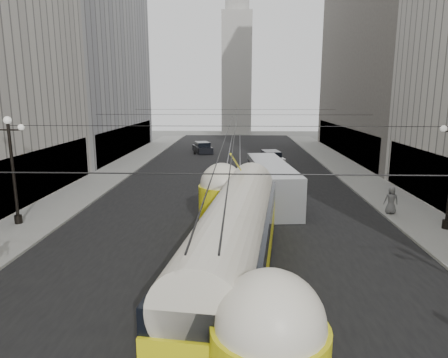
{
  "coord_description": "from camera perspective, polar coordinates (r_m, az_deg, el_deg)",
  "views": [
    {
      "loc": [
        0.63,
        -4.45,
        7.65
      ],
      "look_at": [
        -0.16,
        16.07,
        3.37
      ],
      "focal_mm": 32.0,
      "sensor_mm": 36.0,
      "label": 1
    }
  ],
  "objects": [
    {
      "name": "distant_tower",
      "position": [
        84.77,
        1.84,
        16.72
      ],
      "size": [
        6.0,
        6.0,
        31.36
      ],
      "color": "#B2AFA8",
      "rests_on": "ground"
    },
    {
      "name": "road",
      "position": [
        37.74,
        1.19,
        0.07
      ],
      "size": [
        20.0,
        85.0,
        0.02
      ],
      "primitive_type": "cube",
      "color": "black",
      "rests_on": "ground"
    },
    {
      "name": "catenary",
      "position": [
        35.99,
        1.4,
        8.95
      ],
      "size": [
        25.0,
        72.0,
        0.23
      ],
      "color": "black",
      "rests_on": "ground"
    },
    {
      "name": "building_right_far",
      "position": [
        56.57,
        23.64,
        19.64
      ],
      "size": [
        12.6,
        32.6,
        32.6
      ],
      "color": "#514C47",
      "rests_on": "ground"
    },
    {
      "name": "rail_left",
      "position": [
        37.76,
        0.06,
        0.08
      ],
      "size": [
        0.12,
        85.0,
        0.04
      ],
      "primitive_type": "cube",
      "color": "gray",
      "rests_on": "ground"
    },
    {
      "name": "lamppost_left_mid",
      "position": [
        26.35,
        -27.99,
        1.86
      ],
      "size": [
        1.86,
        0.44,
        6.37
      ],
      "color": "black",
      "rests_on": "sidewalk_left"
    },
    {
      "name": "building_left_far",
      "position": [
        56.75,
        -20.14,
        17.82
      ],
      "size": [
        12.6,
        28.6,
        28.6
      ],
      "color": "#999999",
      "rests_on": "ground"
    },
    {
      "name": "streetcar",
      "position": [
        16.67,
        1.63,
        -8.47
      ],
      "size": [
        4.54,
        17.5,
        3.86
      ],
      "color": "yellow",
      "rests_on": "ground"
    },
    {
      "name": "sidewalk_right",
      "position": [
        42.69,
        17.61,
        0.99
      ],
      "size": [
        4.0,
        72.0,
        0.15
      ],
      "primitive_type": "cube",
      "color": "gray",
      "rests_on": "ground"
    },
    {
      "name": "city_bus",
      "position": [
        29.44,
        6.79,
        -0.27
      ],
      "size": [
        3.36,
        11.33,
        2.83
      ],
      "color": "#B0B3B6",
      "rests_on": "ground"
    },
    {
      "name": "pedestrian_sidewalk_right",
      "position": [
        28.03,
        22.77,
        -2.8
      ],
      "size": [
        0.94,
        0.65,
        1.79
      ],
      "primitive_type": "imported",
      "rotation": [
        0.0,
        0.0,
        3.01
      ],
      "color": "slate",
      "rests_on": "sidewalk_right"
    },
    {
      "name": "sedan_dark_far",
      "position": [
        55.03,
        -3.1,
        4.47
      ],
      "size": [
        3.28,
        5.06,
        1.48
      ],
      "color": "black",
      "rests_on": "ground"
    },
    {
      "name": "rail_right",
      "position": [
        37.73,
        2.33,
        0.06
      ],
      "size": [
        0.12,
        85.0,
        0.04
      ],
      "primitive_type": "cube",
      "color": "gray",
      "rests_on": "ground"
    },
    {
      "name": "sidewalk_left",
      "position": [
        43.05,
        -14.91,
        1.23
      ],
      "size": [
        4.0,
        72.0,
        0.15
      ],
      "primitive_type": "cube",
      "color": "gray",
      "rests_on": "ground"
    },
    {
      "name": "sedan_white_far",
      "position": [
        45.87,
        6.73,
        2.97
      ],
      "size": [
        2.83,
        5.17,
        1.54
      ],
      "color": "white",
      "rests_on": "ground"
    }
  ]
}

